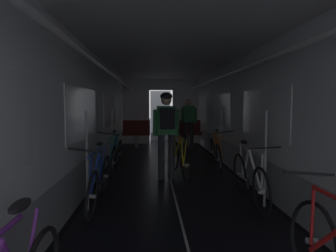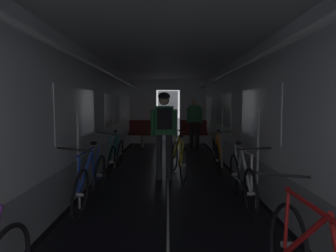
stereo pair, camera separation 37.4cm
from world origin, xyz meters
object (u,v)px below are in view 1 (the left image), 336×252
bicycle_blue (99,181)px  bicycle_orange (216,153)px  bicycle_white (249,178)px  bicycle_yellow_in_aisle (180,158)px  bicycle_teal (116,156)px  person_cyclist_aisle (166,126)px  bench_seat_far_right (187,131)px  bench_seat_far_left (136,131)px  person_standing_near_bench (189,120)px

bicycle_blue → bicycle_orange: bearing=45.6°
bicycle_white → bicycle_yellow_in_aisle: size_ratio=1.01×
bicycle_white → bicycle_teal: bearing=137.5°
bicycle_blue → bicycle_yellow_in_aisle: size_ratio=1.00×
bicycle_orange → person_cyclist_aisle: person_cyclist_aisle is taller
bicycle_teal → bicycle_yellow_in_aisle: bicycle_teal is taller
bicycle_orange → bicycle_yellow_in_aisle: bearing=-149.6°
bicycle_blue → bench_seat_far_right: bearing=71.0°
person_cyclist_aisle → bench_seat_far_right: bearing=77.5°
bench_seat_far_left → bench_seat_far_right: size_ratio=1.00×
bicycle_orange → bicycle_blue: bearing=-134.4°
bench_seat_far_left → bicycle_teal: 3.80m
person_cyclist_aisle → person_standing_near_bench: person_cyclist_aisle is taller
bicycle_yellow_in_aisle → bicycle_blue: bearing=-127.5°
bench_seat_far_right → person_standing_near_bench: person_standing_near_bench is taller
bicycle_blue → bicycle_teal: 2.09m
person_cyclist_aisle → person_standing_near_bench: (0.98, 4.01, -0.10)m
bench_seat_far_left → bicycle_yellow_in_aisle: bench_seat_far_left is taller
bench_seat_far_left → bicycle_blue: size_ratio=0.58×
person_cyclist_aisle → bicycle_yellow_in_aisle: size_ratio=1.03×
person_cyclist_aisle → bench_seat_far_left: bearing=100.7°
bicycle_teal → person_cyclist_aisle: (1.07, -0.60, 0.69)m
bicycle_orange → bicycle_blue: (-2.23, -2.27, 0.00)m
bench_seat_far_right → person_standing_near_bench: 0.55m
bench_seat_far_left → bicycle_yellow_in_aisle: (1.13, -4.12, -0.18)m
person_cyclist_aisle → person_standing_near_bench: 4.13m
bicycle_orange → bicycle_yellow_in_aisle: size_ratio=1.01×
person_cyclist_aisle → bicycle_white: bearing=-51.2°
bicycle_orange → person_cyclist_aisle: size_ratio=0.98×
bench_seat_far_left → person_cyclist_aisle: 4.49m
bicycle_white → bicycle_teal: (-2.24, 2.05, -0.00)m
person_standing_near_bench → bench_seat_far_right: bearing=90.4°
bicycle_orange → person_standing_near_bench: (-0.20, 3.23, 0.59)m
bicycle_blue → person_cyclist_aisle: 1.95m
bench_seat_far_right → bicycle_yellow_in_aisle: (-0.67, -4.12, -0.18)m
bench_seat_far_right → bicycle_teal: bicycle_teal is taller
bicycle_yellow_in_aisle → person_standing_near_bench: bearing=79.7°
bicycle_blue → bicycle_yellow_in_aisle: bearing=52.5°
bench_seat_far_left → bicycle_white: (1.99, -5.84, -0.18)m
person_cyclist_aisle → bicycle_blue: bearing=-125.1°
bicycle_orange → bicycle_yellow_in_aisle: (-0.88, -0.52, 0.00)m
bicycle_blue → bicycle_yellow_in_aisle: 2.22m
person_standing_near_bench → bench_seat_far_left: bearing=168.2°
bicycle_teal → bicycle_white: bearing=-42.5°
bench_seat_far_left → bicycle_teal: size_ratio=0.58×
person_cyclist_aisle → person_standing_near_bench: bearing=76.3°
bicycle_teal → person_standing_near_bench: 4.02m
bicycle_blue → person_cyclist_aisle: bearing=54.9°
bench_seat_far_left → person_cyclist_aisle: person_cyclist_aisle is taller
bench_seat_far_left → bicycle_yellow_in_aisle: size_ratio=0.58×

